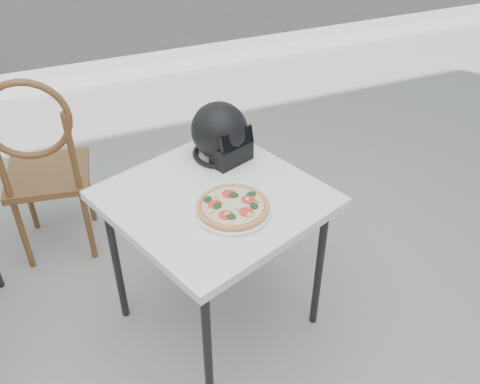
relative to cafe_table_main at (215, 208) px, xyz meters
name	(u,v)px	position (x,y,z in m)	size (l,w,h in m)	color
ground	(165,337)	(-0.28, -0.02, -0.68)	(80.00, 80.00, 0.00)	gray
curb	(72,76)	(-0.28, 2.98, -0.62)	(30.00, 0.25, 0.12)	#A2A097
cafe_table_main	(215,208)	(0.00, 0.00, 0.00)	(1.01, 1.01, 0.74)	white
plate	(233,210)	(0.03, -0.13, 0.08)	(0.39, 0.39, 0.02)	white
pizza	(233,206)	(0.03, -0.13, 0.10)	(0.30, 0.30, 0.04)	#D3904D
helmet	(221,134)	(0.13, 0.26, 0.18)	(0.32, 0.33, 0.25)	black
cafe_chair_main	(41,161)	(-0.63, 0.77, -0.08)	(0.47, 0.47, 1.08)	brown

